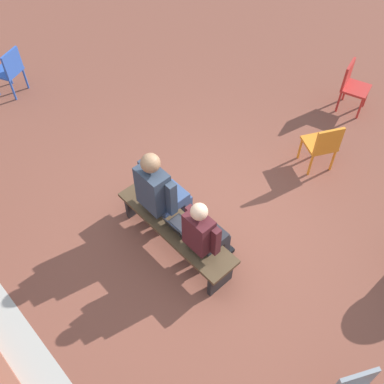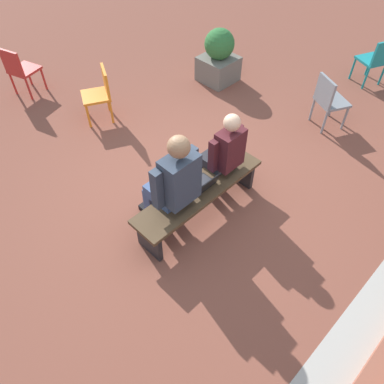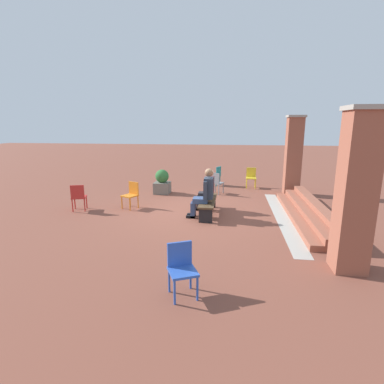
# 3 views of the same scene
# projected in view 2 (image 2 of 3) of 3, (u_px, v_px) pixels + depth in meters

# --- Properties ---
(ground_plane) EXTENTS (60.00, 60.00, 0.00)m
(ground_plane) POSITION_uv_depth(u_px,v_px,m) (187.00, 192.00, 4.98)
(ground_plane) COLOR brown
(concrete_strip) EXTENTS (5.70, 0.40, 0.01)m
(concrete_strip) POSITION_uv_depth(u_px,v_px,m) (356.00, 333.00, 3.68)
(concrete_strip) COLOR #A8A399
(concrete_strip) RESTS_ON ground
(bench) EXTENTS (1.80, 0.44, 0.45)m
(bench) POSITION_uv_depth(u_px,v_px,m) (199.00, 194.00, 4.47)
(bench) COLOR #4C3823
(bench) RESTS_ON ground
(person_student) EXTENTS (0.51, 0.64, 1.28)m
(person_student) POSITION_uv_depth(u_px,v_px,m) (222.00, 153.00, 4.47)
(person_student) COLOR #232328
(person_student) RESTS_ON ground
(person_adult) EXTENTS (0.60, 0.76, 1.44)m
(person_adult) POSITION_uv_depth(u_px,v_px,m) (173.00, 182.00, 4.04)
(person_adult) COLOR #384C75
(person_adult) RESTS_ON ground
(laptop) EXTENTS (0.32, 0.29, 0.21)m
(laptop) POSITION_uv_depth(u_px,v_px,m) (204.00, 184.00, 4.38)
(laptop) COLOR black
(laptop) RESTS_ON bench
(plastic_chair_foreground) EXTENTS (0.53, 0.53, 0.84)m
(plastic_chair_foreground) POSITION_uv_depth(u_px,v_px,m) (20.00, 68.00, 6.22)
(plastic_chair_foreground) COLOR red
(plastic_chair_foreground) RESTS_ON ground
(plastic_chair_by_pillar) EXTENTS (0.56, 0.56, 0.84)m
(plastic_chair_by_pillar) POSITION_uv_depth(u_px,v_px,m) (329.00, 99.00, 5.61)
(plastic_chair_by_pillar) COLOR gray
(plastic_chair_by_pillar) RESTS_ON ground
(plastic_chair_far_right) EXTENTS (0.55, 0.55, 0.84)m
(plastic_chair_far_right) POSITION_uv_depth(u_px,v_px,m) (376.00, 59.00, 6.45)
(plastic_chair_far_right) COLOR teal
(plastic_chair_far_right) RESTS_ON ground
(plastic_chair_near_bench_left) EXTENTS (0.56, 0.56, 0.84)m
(plastic_chair_near_bench_left) POSITION_uv_depth(u_px,v_px,m) (100.00, 92.00, 5.75)
(plastic_chair_near_bench_left) COLOR orange
(plastic_chair_near_bench_left) RESTS_ON ground
(planter) EXTENTS (0.60, 0.60, 0.94)m
(planter) POSITION_uv_depth(u_px,v_px,m) (219.00, 57.00, 6.57)
(planter) COLOR #6B665B
(planter) RESTS_ON ground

